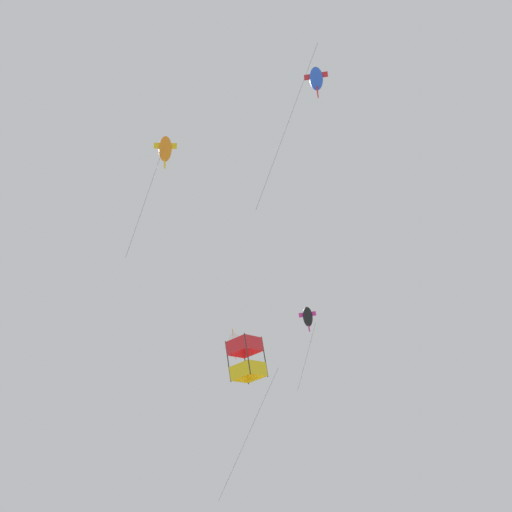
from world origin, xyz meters
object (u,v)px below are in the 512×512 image
(kite_fish_mid_left, at_px, (165,149))
(kite_fish_near_left, at_px, (308,317))
(kite_diamond_upper_right, at_px, (234,344))
(kite_box_near_right, at_px, (246,359))
(kite_fish_far_centre, at_px, (316,79))

(kite_fish_mid_left, bearing_deg, kite_fish_near_left, 55.56)
(kite_diamond_upper_right, distance_m, kite_box_near_right, 2.69)
(kite_fish_mid_left, relative_size, kite_box_near_right, 0.79)
(kite_fish_far_centre, bearing_deg, kite_fish_near_left, 101.05)
(kite_fish_far_centre, height_order, kite_fish_near_left, kite_fish_far_centre)
(kite_diamond_upper_right, distance_m, kite_fish_near_left, 5.65)
(kite_fish_mid_left, height_order, kite_box_near_right, kite_fish_mid_left)
(kite_fish_far_centre, height_order, kite_diamond_upper_right, kite_fish_far_centre)
(kite_fish_far_centre, relative_size, kite_fish_mid_left, 1.27)
(kite_fish_near_left, xyz_separation_m, kite_box_near_right, (-1.76, -4.98, -4.67))
(kite_fish_far_centre, xyz_separation_m, kite_diamond_upper_right, (-8.89, 8.55, -9.16))
(kite_fish_mid_left, bearing_deg, kite_box_near_right, 62.61)
(kite_box_near_right, bearing_deg, kite_fish_far_centre, -27.71)
(kite_fish_near_left, relative_size, kite_fish_mid_left, 0.79)
(kite_diamond_upper_right, xyz_separation_m, kite_box_near_right, (1.47, -1.32, -1.83))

